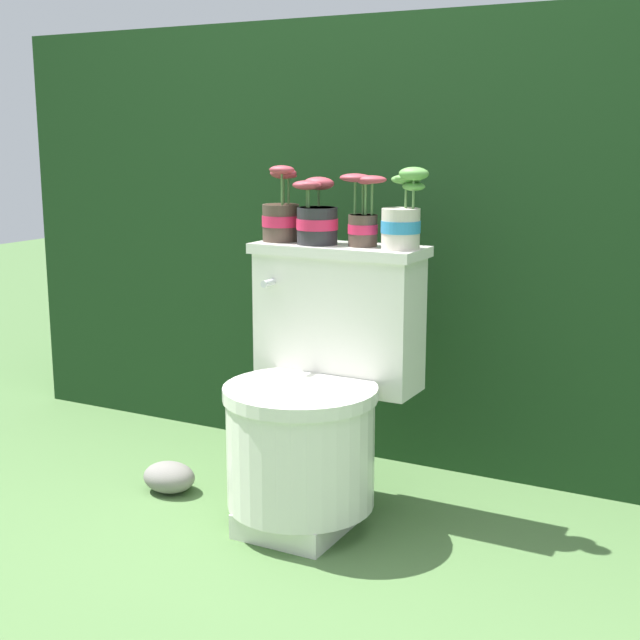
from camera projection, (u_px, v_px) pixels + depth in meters
name	position (u px, v px, depth m)	size (l,w,h in m)	color
ground_plane	(303.00, 533.00, 2.50)	(12.00, 12.00, 0.00)	#4C703D
hedge_backdrop	(443.00, 234.00, 3.28)	(3.13, 0.86, 1.47)	#193819
toilet	(315.00, 401.00, 2.55)	(0.51, 0.55, 0.78)	silver
potted_plant_left	(281.00, 214.00, 2.66)	(0.12, 0.11, 0.23)	#47382D
potted_plant_midleft	(317.00, 217.00, 2.59)	(0.13, 0.13, 0.19)	#262628
potted_plant_middle	(363.00, 215.00, 2.54)	(0.15, 0.09, 0.21)	#47382D
potted_plant_midright	(403.00, 217.00, 2.47)	(0.13, 0.12, 0.23)	beige
garden_stone	(169.00, 477.00, 2.79)	(0.17, 0.14, 0.09)	gray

